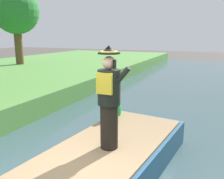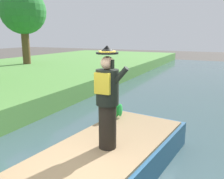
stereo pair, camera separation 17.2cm
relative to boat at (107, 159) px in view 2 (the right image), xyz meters
name	(u,v)px [view 2 (the right image)]	position (x,y,z in m)	size (l,w,h in m)	color
boat	(107,159)	(0.00, 0.00, 0.00)	(2.28, 4.38, 0.61)	#23517A
person_pirate	(107,99)	(0.06, -0.11, 1.23)	(0.61, 0.42, 1.85)	black
parrot_plush	(115,108)	(-0.52, 1.46, 0.55)	(0.36, 0.35, 0.57)	green
tree_slender	(23,12)	(-10.40, 8.46, 3.79)	(2.96, 2.96, 4.91)	brown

